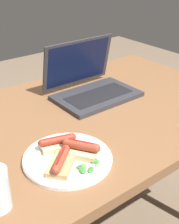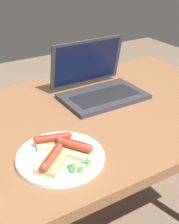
# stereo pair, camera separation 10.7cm
# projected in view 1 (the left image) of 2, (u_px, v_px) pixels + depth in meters

# --- Properties ---
(desk) EXTENTS (1.34, 0.82, 0.78)m
(desk) POSITION_uv_depth(u_px,v_px,m) (85.00, 130.00, 1.23)
(desk) COLOR brown
(desk) RESTS_ON ground_plane
(laptop) EXTENTS (0.34, 0.27, 0.22)m
(laptop) POSITION_uv_depth(u_px,v_px,m) (91.00, 86.00, 1.32)
(laptop) COLOR #2D2D33
(laptop) RESTS_ON desk
(plate) EXTENTS (0.27, 0.27, 0.02)m
(plate) POSITION_uv_depth(u_px,v_px,m) (67.00, 158.00, 0.92)
(plate) COLOR white
(plate) RESTS_ON desk
(sausage_toast_left) EXTENTS (0.12, 0.12, 0.04)m
(sausage_toast_left) POSITION_uv_depth(u_px,v_px,m) (61.00, 162.00, 0.87)
(sausage_toast_left) COLOR tan
(sausage_toast_left) RESTS_ON plate
(sausage_toast_middle) EXTENTS (0.12, 0.09, 0.04)m
(sausage_toast_middle) POSITION_uv_depth(u_px,v_px,m) (58.00, 143.00, 0.96)
(sausage_toast_middle) COLOR #D6B784
(sausage_toast_middle) RESTS_ON plate
(sausage_toast_right) EXTENTS (0.11, 0.12, 0.05)m
(sausage_toast_right) POSITION_uv_depth(u_px,v_px,m) (81.00, 149.00, 0.93)
(sausage_toast_right) COLOR #D6B784
(sausage_toast_right) RESTS_ON plate
(salad_pile) EXTENTS (0.08, 0.06, 0.01)m
(salad_pile) POSITION_uv_depth(u_px,v_px,m) (89.00, 165.00, 0.88)
(salad_pile) COLOR #387A33
(salad_pile) RESTS_ON plate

